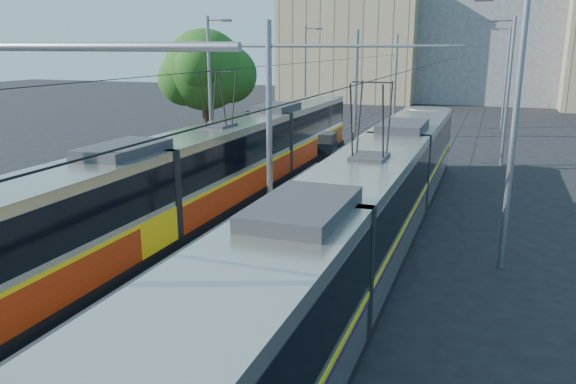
% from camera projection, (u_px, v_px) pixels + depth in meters
% --- Properties ---
extents(ground, '(160.00, 160.00, 0.00)m').
position_uv_depth(ground, '(132.00, 354.00, 12.21)').
color(ground, black).
rests_on(ground, ground).
extents(platform, '(4.00, 50.00, 0.30)m').
position_uv_depth(platform, '(339.00, 179.00, 27.60)').
color(platform, gray).
rests_on(platform, ground).
extents(tactile_strip_left, '(0.70, 50.00, 0.01)m').
position_uv_depth(tactile_strip_left, '(311.00, 174.00, 28.05)').
color(tactile_strip_left, gray).
rests_on(tactile_strip_left, platform).
extents(tactile_strip_right, '(0.70, 50.00, 0.01)m').
position_uv_depth(tactile_strip_right, '(368.00, 178.00, 27.07)').
color(tactile_strip_right, gray).
rests_on(tactile_strip_right, platform).
extents(rails, '(8.71, 70.00, 0.03)m').
position_uv_depth(rails, '(339.00, 182.00, 27.63)').
color(rails, gray).
rests_on(rails, ground).
extents(tram_left, '(2.43, 32.04, 5.50)m').
position_uv_depth(tram_left, '(221.00, 165.00, 23.35)').
color(tram_left, black).
rests_on(tram_left, ground).
extents(tram_right, '(2.43, 30.39, 5.50)m').
position_uv_depth(tram_right, '(368.00, 205.00, 16.84)').
color(tram_right, black).
rests_on(tram_right, ground).
extents(catenary, '(9.20, 70.00, 7.00)m').
position_uv_depth(catenary, '(323.00, 94.00, 23.91)').
color(catenary, gray).
rests_on(catenary, platform).
extents(street_lamps, '(15.18, 38.22, 8.00)m').
position_uv_depth(street_lamps, '(360.00, 90.00, 30.21)').
color(street_lamps, gray).
rests_on(street_lamps, ground).
extents(shelter, '(0.70, 1.10, 2.37)m').
position_uv_depth(shelter, '(327.00, 158.00, 25.58)').
color(shelter, black).
rests_on(shelter, platform).
extents(tree, '(5.14, 4.75, 7.47)m').
position_uv_depth(tree, '(211.00, 71.00, 32.46)').
color(tree, '#382314').
rests_on(tree, ground).
extents(building_left, '(16.32, 12.24, 13.45)m').
position_uv_depth(building_left, '(354.00, 44.00, 68.31)').
color(building_left, tan).
rests_on(building_left, ground).
extents(building_centre, '(18.36, 14.28, 15.25)m').
position_uv_depth(building_centre, '(494.00, 36.00, 66.34)').
color(building_centre, gray).
rests_on(building_centre, ground).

